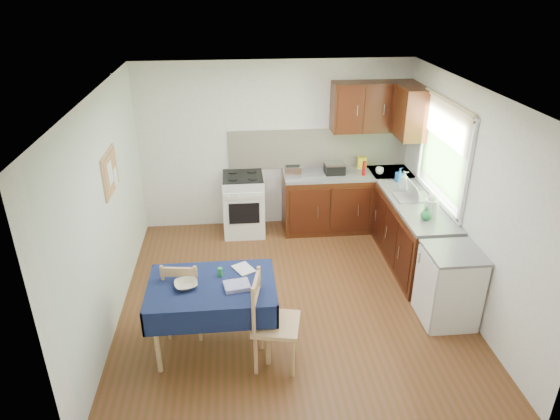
{
  "coord_description": "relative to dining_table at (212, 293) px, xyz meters",
  "views": [
    {
      "loc": [
        -0.61,
        -4.96,
        3.57
      ],
      "look_at": [
        -0.12,
        0.14,
        1.13
      ],
      "focal_mm": 32.0,
      "sensor_mm": 36.0,
      "label": 1
    }
  ],
  "objects": [
    {
      "name": "floor",
      "position": [
        0.89,
        0.75,
        -0.67
      ],
      "size": [
        4.2,
        4.2,
        0.0
      ],
      "primitive_type": "plane",
      "color": "#513515",
      "rests_on": "ground"
    },
    {
      "name": "ceiling",
      "position": [
        0.89,
        0.75,
        1.83
      ],
      "size": [
        4.0,
        4.2,
        0.02
      ],
      "primitive_type": "cube",
      "color": "white",
      "rests_on": "wall_back"
    },
    {
      "name": "wall_back",
      "position": [
        0.89,
        2.85,
        0.58
      ],
      "size": [
        4.0,
        0.02,
        2.5
      ],
      "primitive_type": "cube",
      "color": "white",
      "rests_on": "ground"
    },
    {
      "name": "wall_front",
      "position": [
        0.89,
        -1.35,
        0.58
      ],
      "size": [
        4.0,
        0.02,
        2.5
      ],
      "primitive_type": "cube",
      "color": "white",
      "rests_on": "ground"
    },
    {
      "name": "wall_left",
      "position": [
        -1.11,
        0.75,
        0.58
      ],
      "size": [
        0.02,
        4.2,
        2.5
      ],
      "primitive_type": "cube",
      "color": "silver",
      "rests_on": "ground"
    },
    {
      "name": "wall_right",
      "position": [
        2.89,
        0.75,
        0.58
      ],
      "size": [
        0.02,
        4.2,
        2.5
      ],
      "primitive_type": "cube",
      "color": "white",
      "rests_on": "ground"
    },
    {
      "name": "base_cabinets",
      "position": [
        2.25,
        2.01,
        -0.24
      ],
      "size": [
        1.9,
        2.3,
        0.86
      ],
      "color": "black",
      "rests_on": "ground"
    },
    {
      "name": "worktop_back",
      "position": [
        1.94,
        2.55,
        0.21
      ],
      "size": [
        1.9,
        0.6,
        0.04
      ],
      "primitive_type": "cube",
      "color": "slate",
      "rests_on": "base_cabinets"
    },
    {
      "name": "worktop_right",
      "position": [
        2.59,
        1.4,
        0.21
      ],
      "size": [
        0.6,
        1.7,
        0.04
      ],
      "primitive_type": "cube",
      "color": "slate",
      "rests_on": "base_cabinets"
    },
    {
      "name": "worktop_corner",
      "position": [
        2.59,
        2.55,
        0.21
      ],
      "size": [
        0.6,
        0.6,
        0.04
      ],
      "primitive_type": "cube",
      "color": "slate",
      "rests_on": "base_cabinets"
    },
    {
      "name": "splashback",
      "position": [
        1.54,
        2.84,
        0.53
      ],
      "size": [
        2.7,
        0.02,
        0.6
      ],
      "primitive_type": "cube",
      "color": "white",
      "rests_on": "wall_back"
    },
    {
      "name": "upper_cabinets",
      "position": [
        2.41,
        2.55,
        1.18
      ],
      "size": [
        1.2,
        0.85,
        0.7
      ],
      "color": "black",
      "rests_on": "wall_back"
    },
    {
      "name": "stove",
      "position": [
        0.39,
        2.55,
        -0.21
      ],
      "size": [
        0.6,
        0.61,
        0.92
      ],
      "color": "white",
      "rests_on": "ground"
    },
    {
      "name": "window",
      "position": [
        2.86,
        1.45,
        0.98
      ],
      "size": [
        0.04,
        1.48,
        1.26
      ],
      "color": "#365D26",
      "rests_on": "wall_right"
    },
    {
      "name": "fridge",
      "position": [
        2.59,
        0.2,
        -0.22
      ],
      "size": [
        0.58,
        0.6,
        0.89
      ],
      "color": "white",
      "rests_on": "ground"
    },
    {
      "name": "corkboard",
      "position": [
        -1.08,
        1.05,
        0.93
      ],
      "size": [
        0.04,
        0.62,
        0.47
      ],
      "color": "tan",
      "rests_on": "wall_left"
    },
    {
      "name": "dining_table",
      "position": [
        0.0,
        0.0,
        0.0
      ],
      "size": [
        1.27,
        0.86,
        0.77
      ],
      "rotation": [
        0.0,
        0.0,
        -0.22
      ],
      "color": "#0F143F",
      "rests_on": "ground"
    },
    {
      "name": "chair_far",
      "position": [
        -0.31,
        0.24,
        -0.17
      ],
      "size": [
        0.46,
        0.46,
        0.93
      ],
      "rotation": [
        0.0,
        0.0,
        3.01
      ],
      "color": "tan",
      "rests_on": "ground"
    },
    {
      "name": "chair_near",
      "position": [
        0.57,
        -0.31,
        -0.13
      ],
      "size": [
        0.53,
        0.53,
        1.01
      ],
      "rotation": [
        0.0,
        0.0,
        1.36
      ],
      "color": "tan",
      "rests_on": "ground"
    },
    {
      "name": "toaster",
      "position": [
        1.11,
        2.46,
        0.32
      ],
      "size": [
        0.24,
        0.15,
        0.18
      ],
      "rotation": [
        0.0,
        0.0,
        -0.01
      ],
      "color": "#BCBDC1",
      "rests_on": "worktop_back"
    },
    {
      "name": "sandwich_press",
      "position": [
        1.74,
        2.55,
        0.32
      ],
      "size": [
        0.29,
        0.25,
        0.17
      ],
      "rotation": [
        0.0,
        0.0,
        -0.01
      ],
      "color": "black",
      "rests_on": "worktop_back"
    },
    {
      "name": "sauce_bottle",
      "position": [
        2.15,
        2.43,
        0.34
      ],
      "size": [
        0.05,
        0.05,
        0.22
      ],
      "primitive_type": "cylinder",
      "color": "#B10E11",
      "rests_on": "worktop_back"
    },
    {
      "name": "yellow_packet",
      "position": [
        2.19,
        2.72,
        0.32
      ],
      "size": [
        0.14,
        0.11,
        0.17
      ],
      "primitive_type": "cube",
      "rotation": [
        0.0,
        0.0,
        -0.16
      ],
      "color": "yellow",
      "rests_on": "worktop_back"
    },
    {
      "name": "dish_rack",
      "position": [
        2.59,
        1.57,
        0.26
      ],
      "size": [
        0.45,
        0.35,
        0.22
      ],
      "rotation": [
        0.0,
        0.0,
        -0.22
      ],
      "color": "gray",
      "rests_on": "worktop_right"
    },
    {
      "name": "kettle",
      "position": [
        2.63,
        1.04,
        0.36
      ],
      "size": [
        0.17,
        0.17,
        0.28
      ],
      "color": "white",
      "rests_on": "worktop_right"
    },
    {
      "name": "cup",
      "position": [
        2.4,
        2.47,
        0.28
      ],
      "size": [
        0.15,
        0.15,
        0.09
      ],
      "primitive_type": "imported",
      "rotation": [
        0.0,
        0.0,
        0.24
      ],
      "color": "white",
      "rests_on": "worktop_back"
    },
    {
      "name": "soap_bottle_a",
      "position": [
        2.56,
        1.85,
        0.37
      ],
      "size": [
        0.14,
        0.14,
        0.27
      ],
      "primitive_type": "imported",
      "rotation": [
        0.0,
        0.0,
        0.91
      ],
      "color": "white",
      "rests_on": "worktop_right"
    },
    {
      "name": "soap_bottle_b",
      "position": [
        2.59,
        2.15,
        0.33
      ],
      "size": [
        0.12,
        0.11,
        0.2
      ],
      "primitive_type": "imported",
      "rotation": [
        0.0,
        0.0,
        1.89
      ],
      "color": "blue",
      "rests_on": "worktop_right"
    },
    {
      "name": "soap_bottle_c",
      "position": [
        2.53,
        0.94,
        0.32
      ],
      "size": [
        0.14,
        0.14,
        0.17
      ],
      "primitive_type": "imported",
      "rotation": [
        0.0,
        0.0,
        3.25
      ],
      "color": "#258842",
      "rests_on": "worktop_right"
    },
    {
      "name": "plate_bowl",
      "position": [
        -0.25,
        -0.03,
        0.13
      ],
      "size": [
        0.27,
        0.27,
        0.06
      ],
      "primitive_type": "imported",
      "rotation": [
        0.0,
        0.0,
        0.24
      ],
      "color": "beige",
      "rests_on": "dining_table"
    },
    {
      "name": "book",
      "position": [
        0.25,
        0.19,
        0.11
      ],
      "size": [
        0.26,
        0.29,
        0.02
      ],
      "primitive_type": "imported",
      "rotation": [
        0.0,
        0.0,
        0.5
      ],
      "color": "white",
      "rests_on": "dining_table"
    },
    {
      "name": "spice_jar",
      "position": [
        0.09,
        0.14,
        0.15
      ],
      "size": [
        0.05,
        0.05,
        0.09
      ],
      "primitive_type": "cylinder",
      "color": "#24843B",
      "rests_on": "dining_table"
    },
    {
      "name": "tea_towel",
      "position": [
        0.25,
        -0.09,
        0.13
      ],
      "size": [
        0.28,
        0.23,
        0.04
      ],
      "primitive_type": "cube",
      "rotation": [
        0.0,
        0.0,
        0.17
      ],
      "color": "navy",
      "rests_on": "dining_table"
    }
  ]
}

